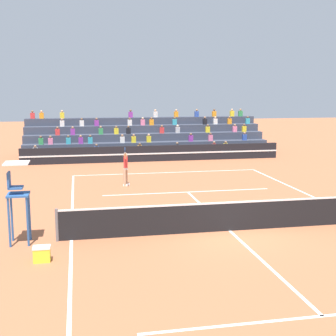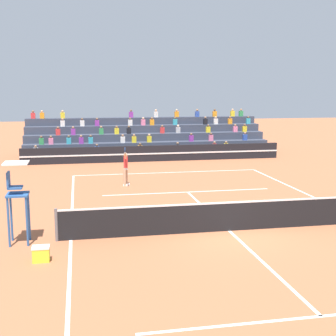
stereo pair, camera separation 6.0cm
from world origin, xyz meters
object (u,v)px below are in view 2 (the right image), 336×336
at_px(tennis_ball, 122,222).
at_px(equipment_cooler, 41,254).
at_px(tennis_player, 126,167).
at_px(umpire_chair, 16,192).

xyz_separation_m(tennis_ball, equipment_cooler, (-2.70, -3.56, 0.19)).
bearing_deg(tennis_player, equipment_cooler, -108.86).
distance_m(umpire_chair, equipment_cooler, 2.48).
distance_m(tennis_ball, equipment_cooler, 4.47).
height_order(umpire_chair, tennis_ball, umpire_chair).
relative_size(tennis_ball, equipment_cooler, 0.14).
xyz_separation_m(umpire_chair, tennis_player, (4.36, 8.53, -0.74)).
xyz_separation_m(tennis_player, tennis_ball, (-0.83, -6.76, -0.94)).
relative_size(umpire_chair, equipment_cooler, 5.34).
height_order(tennis_ball, equipment_cooler, equipment_cooler).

